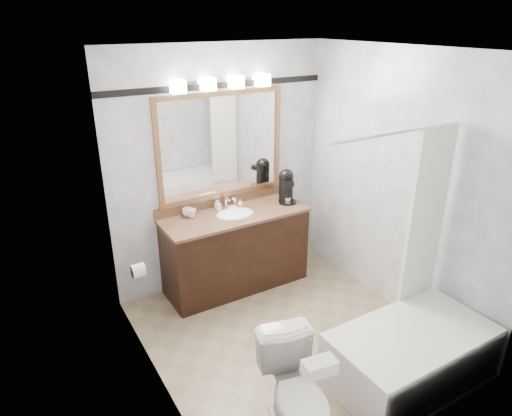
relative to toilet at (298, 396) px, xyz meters
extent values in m
cube|color=gray|center=(0.58, 0.92, -0.37)|extent=(2.40, 2.60, 0.01)
cube|color=white|center=(0.58, 0.92, 2.14)|extent=(2.40, 2.60, 0.01)
cube|color=white|center=(0.58, 2.23, 0.89)|extent=(2.40, 0.01, 2.50)
cube|color=white|center=(0.58, -0.38, 0.89)|extent=(2.40, 0.01, 2.50)
cube|color=white|center=(-0.63, 0.92, 0.89)|extent=(0.01, 2.60, 2.50)
cube|color=white|center=(1.78, 0.92, 0.89)|extent=(0.01, 2.60, 2.50)
cube|color=black|center=(0.58, 1.94, 0.05)|extent=(1.50, 0.55, 0.82)
cube|color=#966747|center=(0.58, 1.94, 0.47)|extent=(1.53, 0.58, 0.03)
cube|color=#966747|center=(0.58, 2.21, 0.54)|extent=(1.53, 0.03, 0.10)
ellipsoid|color=white|center=(0.58, 1.94, 0.46)|extent=(0.44, 0.34, 0.14)
cube|color=#956743|center=(0.58, 2.20, 1.66)|extent=(1.40, 0.04, 0.05)
cube|color=#956743|center=(0.58, 2.20, 0.61)|extent=(1.40, 0.04, 0.05)
cube|color=#956743|center=(-0.10, 2.20, 1.14)|extent=(0.05, 0.04, 1.00)
cube|color=#956743|center=(1.25, 2.20, 1.14)|extent=(0.05, 0.04, 1.00)
cube|color=white|center=(0.58, 2.21, 1.14)|extent=(1.30, 0.01, 1.00)
cube|color=silver|center=(0.58, 2.19, 1.79)|extent=(0.90, 0.05, 0.03)
cube|color=white|center=(0.13, 2.14, 1.77)|extent=(0.12, 0.12, 0.12)
cube|color=white|center=(0.43, 2.14, 1.77)|extent=(0.12, 0.12, 0.12)
cube|color=white|center=(0.73, 2.14, 1.77)|extent=(0.12, 0.12, 0.12)
cube|color=white|center=(1.03, 2.14, 1.77)|extent=(0.12, 0.12, 0.12)
cube|color=black|center=(0.58, 2.21, 1.74)|extent=(2.40, 0.01, 0.06)
cube|color=white|center=(1.11, 0.00, -0.14)|extent=(1.30, 0.72, 0.45)
cylinder|color=silver|center=(1.11, 0.38, 1.59)|extent=(1.30, 0.02, 0.02)
cube|color=white|center=(1.53, 0.37, 0.81)|extent=(0.40, 0.04, 1.55)
cylinder|color=white|center=(-0.56, 1.58, 0.34)|extent=(0.11, 0.12, 0.12)
imported|color=white|center=(0.00, 0.00, 0.00)|extent=(0.56, 0.79, 0.73)
cube|color=white|center=(0.00, -0.20, 0.41)|extent=(0.22, 0.14, 0.09)
cylinder|color=black|center=(1.20, 1.90, 0.50)|extent=(0.19, 0.19, 0.02)
cylinder|color=black|center=(1.22, 1.96, 0.63)|extent=(0.16, 0.16, 0.27)
sphere|color=black|center=(1.22, 1.96, 0.77)|extent=(0.16, 0.16, 0.16)
cube|color=black|center=(1.19, 1.88, 0.72)|extent=(0.13, 0.13, 0.05)
cylinder|color=silver|center=(1.19, 1.88, 0.53)|extent=(0.06, 0.06, 0.06)
imported|color=white|center=(0.13, 2.12, 0.53)|extent=(0.12, 0.12, 0.08)
imported|color=white|center=(0.16, 2.07, 0.53)|extent=(0.12, 0.12, 0.08)
imported|color=white|center=(0.46, 2.10, 0.54)|extent=(0.07, 0.07, 0.11)
imported|color=white|center=(0.72, 2.08, 0.52)|extent=(0.06, 0.06, 0.07)
cube|color=beige|center=(0.61, 2.05, 0.50)|extent=(0.10, 0.08, 0.03)
camera|label=1|loc=(-1.44, -1.86, 2.36)|focal=32.00mm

